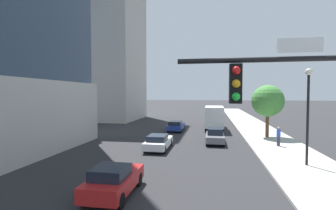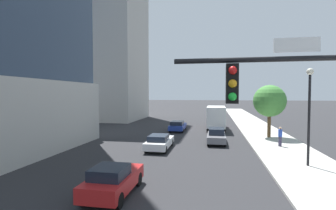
{
  "view_description": "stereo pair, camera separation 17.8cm",
  "coord_description": "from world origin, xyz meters",
  "px_view_note": "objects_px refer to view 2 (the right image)",
  "views": [
    {
      "loc": [
        1.96,
        -2.83,
        4.82
      ],
      "look_at": [
        -0.52,
        11.54,
        4.18
      ],
      "focal_mm": 26.87,
      "sensor_mm": 36.0,
      "label": 1
    },
    {
      "loc": [
        2.14,
        -2.8,
        4.82
      ],
      "look_at": [
        -0.52,
        11.54,
        4.18
      ],
      "focal_mm": 26.87,
      "sensor_mm": 36.0,
      "label": 2
    }
  ],
  "objects_px": {
    "traffic_light_pole": "(304,114)",
    "box_truck": "(216,117)",
    "construction_building": "(109,17)",
    "car_blue": "(178,126)",
    "street_tree": "(269,101)",
    "pedestrian_blue_shirt": "(280,136)",
    "car_gray": "(216,136)",
    "car_white": "(159,142)",
    "car_red": "(113,180)",
    "street_lamp": "(309,103)"
  },
  "relations": [
    {
      "from": "traffic_light_pole",
      "to": "box_truck",
      "type": "bearing_deg",
      "value": 94.23
    },
    {
      "from": "construction_building",
      "to": "car_blue",
      "type": "distance_m",
      "value": 27.41
    },
    {
      "from": "street_tree",
      "to": "pedestrian_blue_shirt",
      "type": "bearing_deg",
      "value": -90.36
    },
    {
      "from": "car_gray",
      "to": "pedestrian_blue_shirt",
      "type": "relative_size",
      "value": 2.47
    },
    {
      "from": "street_tree",
      "to": "car_gray",
      "type": "xyz_separation_m",
      "value": [
        -5.63,
        -3.67,
        -3.33
      ]
    },
    {
      "from": "car_blue",
      "to": "box_truck",
      "type": "height_order",
      "value": "box_truck"
    },
    {
      "from": "car_white",
      "to": "street_tree",
      "type": "bearing_deg",
      "value": 34.88
    },
    {
      "from": "car_red",
      "to": "car_white",
      "type": "relative_size",
      "value": 0.88
    },
    {
      "from": "car_red",
      "to": "pedestrian_blue_shirt",
      "type": "distance_m",
      "value": 16.49
    },
    {
      "from": "street_lamp",
      "to": "traffic_light_pole",
      "type": "bearing_deg",
      "value": -109.52
    },
    {
      "from": "street_lamp",
      "to": "car_gray",
      "type": "distance_m",
      "value": 10.0
    },
    {
      "from": "street_lamp",
      "to": "street_tree",
      "type": "distance_m",
      "value": 10.99
    },
    {
      "from": "construction_building",
      "to": "street_lamp",
      "type": "relative_size",
      "value": 6.9
    },
    {
      "from": "traffic_light_pole",
      "to": "car_red",
      "type": "relative_size",
      "value": 1.52
    },
    {
      "from": "traffic_light_pole",
      "to": "car_red",
      "type": "bearing_deg",
      "value": 148.91
    },
    {
      "from": "construction_building",
      "to": "box_truck",
      "type": "bearing_deg",
      "value": -29.09
    },
    {
      "from": "car_gray",
      "to": "pedestrian_blue_shirt",
      "type": "height_order",
      "value": "pedestrian_blue_shirt"
    },
    {
      "from": "construction_building",
      "to": "car_blue",
      "type": "xyz_separation_m",
      "value": [
        15.13,
        -13.1,
        -18.73
      ]
    },
    {
      "from": "street_tree",
      "to": "car_red",
      "type": "relative_size",
      "value": 1.41
    },
    {
      "from": "construction_building",
      "to": "street_tree",
      "type": "distance_m",
      "value": 34.3
    },
    {
      "from": "box_truck",
      "to": "pedestrian_blue_shirt",
      "type": "bearing_deg",
      "value": -61.9
    },
    {
      "from": "construction_building",
      "to": "car_blue",
      "type": "relative_size",
      "value": 9.73
    },
    {
      "from": "street_lamp",
      "to": "pedestrian_blue_shirt",
      "type": "relative_size",
      "value": 3.64
    },
    {
      "from": "car_red",
      "to": "street_tree",
      "type": "bearing_deg",
      "value": 58.99
    },
    {
      "from": "car_blue",
      "to": "street_lamp",
      "type": "bearing_deg",
      "value": -53.81
    },
    {
      "from": "street_tree",
      "to": "car_white",
      "type": "bearing_deg",
      "value": -145.12
    },
    {
      "from": "traffic_light_pole",
      "to": "box_truck",
      "type": "xyz_separation_m",
      "value": [
        -2.03,
        27.37,
        -2.53
      ]
    },
    {
      "from": "construction_building",
      "to": "box_truck",
      "type": "distance_m",
      "value": 28.92
    },
    {
      "from": "car_red",
      "to": "car_white",
      "type": "height_order",
      "value": "car_red"
    },
    {
      "from": "street_tree",
      "to": "box_truck",
      "type": "distance_m",
      "value": 8.29
    },
    {
      "from": "car_gray",
      "to": "box_truck",
      "type": "bearing_deg",
      "value": 90.0
    },
    {
      "from": "construction_building",
      "to": "street_tree",
      "type": "xyz_separation_m",
      "value": [
        25.67,
        -16.8,
        -15.34
      ]
    },
    {
      "from": "car_red",
      "to": "pedestrian_blue_shirt",
      "type": "height_order",
      "value": "pedestrian_blue_shirt"
    },
    {
      "from": "street_lamp",
      "to": "pedestrian_blue_shirt",
      "type": "distance_m",
      "value": 6.94
    },
    {
      "from": "construction_building",
      "to": "street_tree",
      "type": "relative_size",
      "value": 7.74
    },
    {
      "from": "traffic_light_pole",
      "to": "box_truck",
      "type": "distance_m",
      "value": 27.56
    },
    {
      "from": "traffic_light_pole",
      "to": "car_white",
      "type": "xyz_separation_m",
      "value": [
        -6.94,
        14.38,
        -3.67
      ]
    },
    {
      "from": "car_blue",
      "to": "pedestrian_blue_shirt",
      "type": "relative_size",
      "value": 2.58
    },
    {
      "from": "construction_building",
      "to": "traffic_light_pole",
      "type": "height_order",
      "value": "construction_building"
    },
    {
      "from": "car_white",
      "to": "pedestrian_blue_shirt",
      "type": "relative_size",
      "value": 2.63
    },
    {
      "from": "pedestrian_blue_shirt",
      "to": "car_blue",
      "type": "bearing_deg",
      "value": 140.91
    },
    {
      "from": "car_red",
      "to": "box_truck",
      "type": "xyz_separation_m",
      "value": [
        4.91,
        23.19,
        1.05
      ]
    },
    {
      "from": "car_gray",
      "to": "pedestrian_blue_shirt",
      "type": "bearing_deg",
      "value": -11.85
    },
    {
      "from": "street_lamp",
      "to": "pedestrian_blue_shirt",
      "type": "xyz_separation_m",
      "value": [
        -0.23,
        6.15,
        -3.21
      ]
    },
    {
      "from": "car_gray",
      "to": "car_blue",
      "type": "height_order",
      "value": "car_gray"
    },
    {
      "from": "car_gray",
      "to": "car_blue",
      "type": "relative_size",
      "value": 0.96
    },
    {
      "from": "construction_building",
      "to": "pedestrian_blue_shirt",
      "type": "bearing_deg",
      "value": -40.16
    },
    {
      "from": "construction_building",
      "to": "box_truck",
      "type": "height_order",
      "value": "construction_building"
    },
    {
      "from": "car_gray",
      "to": "car_white",
      "type": "bearing_deg",
      "value": -143.15
    },
    {
      "from": "box_truck",
      "to": "street_lamp",
      "type": "bearing_deg",
      "value": -70.68
    }
  ]
}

